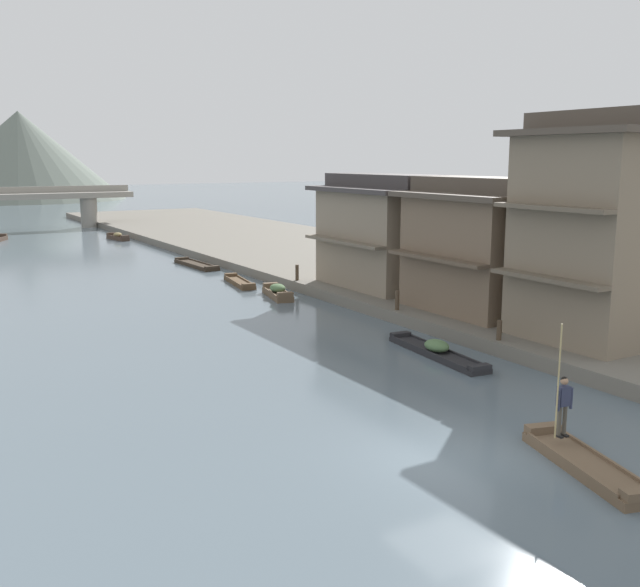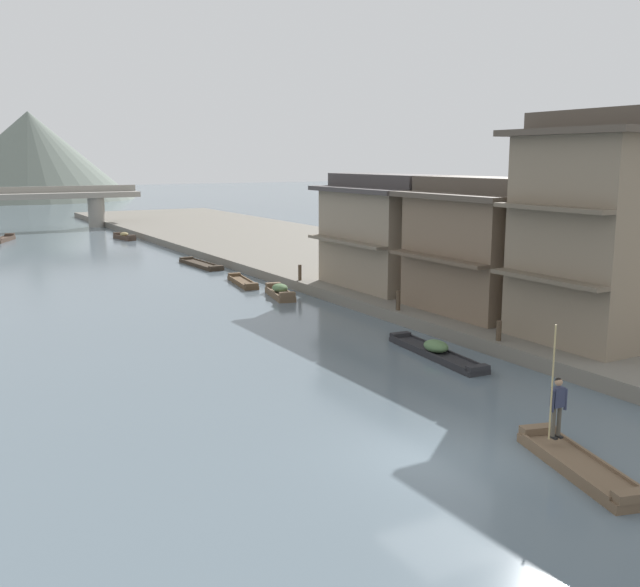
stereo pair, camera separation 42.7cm
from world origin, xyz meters
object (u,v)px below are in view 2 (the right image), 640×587
mooring_post_dock_far (300,272)px  stone_bridge (28,202)px  boat_moored_second (124,237)px  house_waterfront_second (480,246)px  boat_foreground_poled (580,466)px  boat_moored_far (243,282)px  boat_midriver_upstream (3,239)px  mooring_post_dock_near (499,331)px  house_waterfront_tall (384,232)px  mooring_post_dock_mid (398,301)px  boatman_person (557,400)px  house_waterfront_nearest (609,229)px  boat_midriver_drifting (280,292)px  boat_moored_third (201,264)px  boat_moored_nearest (436,352)px

mooring_post_dock_far → stone_bridge: stone_bridge is taller
boat_moored_second → house_waterfront_second: 43.85m
boat_foreground_poled → boat_moored_far: 28.95m
boat_midriver_upstream → mooring_post_dock_near: 53.48m
house_waterfront_tall → mooring_post_dock_mid: (-3.17, -5.75, -2.54)m
boat_foreground_poled → house_waterfront_tall: bearing=67.2°
boatman_person → house_waterfront_nearest: 11.81m
boat_midriver_drifting → mooring_post_dock_far: bearing=35.4°
boat_midriver_drifting → house_waterfront_tall: size_ratio=0.46×
boat_moored_third → boat_moored_far: (-0.47, -8.44, 0.02)m
house_waterfront_tall → mooring_post_dock_far: bearing=128.8°
boat_midriver_upstream → house_waterfront_tall: 42.66m
boat_moored_nearest → mooring_post_dock_mid: (2.26, 5.61, 0.82)m
boat_moored_far → house_waterfront_nearest: 22.68m
boatman_person → boat_moored_nearest: bearing=69.9°
boatman_person → mooring_post_dock_mid: 15.53m
boat_moored_third → mooring_post_dock_near: size_ratio=7.15×
boat_moored_second → house_waterfront_tall: size_ratio=0.46×
house_waterfront_second → house_waterfront_tall: bearing=90.2°
boat_moored_nearest → mooring_post_dock_far: 15.49m
boat_foreground_poled → boat_moored_second: bearing=86.0°
boat_midriver_upstream → house_waterfront_second: (15.16, -47.37, 3.39)m
house_waterfront_nearest → stone_bridge: 65.31m
boat_foreground_poled → boat_moored_second: size_ratio=1.23×
boat_moored_second → mooring_post_dock_mid: size_ratio=3.98×
mooring_post_dock_mid → house_waterfront_tall: bearing=61.2°
boat_moored_nearest → boat_moored_second: (0.48, 47.17, 0.05)m
boat_foreground_poled → house_waterfront_second: (9.03, 13.73, 3.43)m
boat_moored_nearest → boat_moored_third: size_ratio=1.02×
house_waterfront_second → house_waterfront_tall: (-0.03, 7.63, -0.01)m
boat_moored_nearest → house_waterfront_tall: house_waterfront_tall is taller
boat_moored_third → house_waterfront_second: bearing=-78.3°
boat_midriver_drifting → mooring_post_dock_near: size_ratio=4.57×
boat_foreground_poled → boat_midriver_upstream: 61.41m
boat_foreground_poled → mooring_post_dock_mid: 16.68m
boat_moored_nearest → boatman_person: bearing=-110.1°
boatman_person → boat_moored_third: bearing=83.9°
boatman_person → boat_midriver_upstream: 60.36m
mooring_post_dock_mid → stone_bridge: stone_bridge is taller
house_waterfront_nearest → house_waterfront_tall: (-0.72, 14.00, -1.31)m
boat_moored_second → mooring_post_dock_mid: mooring_post_dock_mid is taller
boat_moored_third → boat_moored_far: size_ratio=1.26×
boat_midriver_drifting → mooring_post_dock_far: 2.58m
boat_foreground_poled → boatman_person: boatman_person is taller
boat_midriver_drifting → stone_bridge: bearing=97.4°
boat_moored_third → boat_midriver_upstream: bearing=113.3°
boatman_person → boat_moored_second: boatman_person is taller
boat_moored_second → mooring_post_dock_near: 48.22m
boat_moored_nearest → boat_midriver_upstream: size_ratio=1.43×
boat_moored_third → mooring_post_dock_near: mooring_post_dock_near is taller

